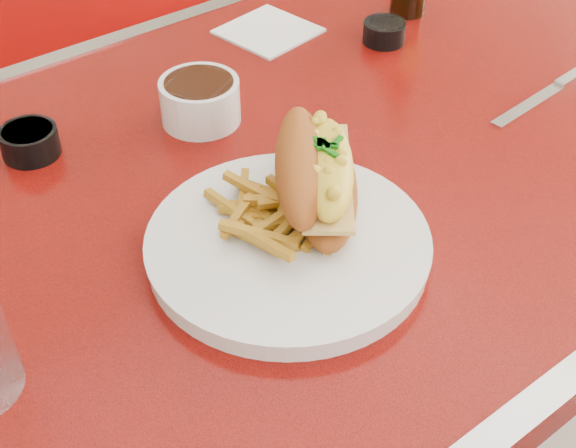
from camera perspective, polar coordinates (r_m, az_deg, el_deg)
diner_table at (r=1.08m, az=3.24°, el=-1.09°), size 1.23×0.83×0.77m
booth_bench_far at (r=1.83m, az=-13.88°, el=4.71°), size 1.20×0.51×0.90m
dinner_plate at (r=0.81m, az=-0.00°, el=-1.52°), size 0.32×0.32×0.02m
mac_hoagie at (r=0.83m, az=2.05°, el=3.61°), size 0.20×0.22×0.09m
fries_pile at (r=0.82m, az=-0.49°, el=1.20°), size 0.13×0.13×0.03m
fork at (r=0.87m, az=1.99°, el=2.34°), size 0.05×0.16×0.00m
gravy_ramekin at (r=1.01m, az=-6.27°, el=8.77°), size 0.11×0.11×0.06m
sauce_cup_left at (r=0.99m, az=-17.90°, el=5.66°), size 0.09×0.09×0.03m
sauce_cup_right at (r=1.20m, az=6.86°, el=13.46°), size 0.08×0.08×0.03m
knife at (r=1.13m, az=18.39°, el=9.14°), size 0.22×0.03×0.01m
paper_napkin at (r=1.22m, az=-1.41°, el=13.56°), size 0.14×0.14×0.00m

